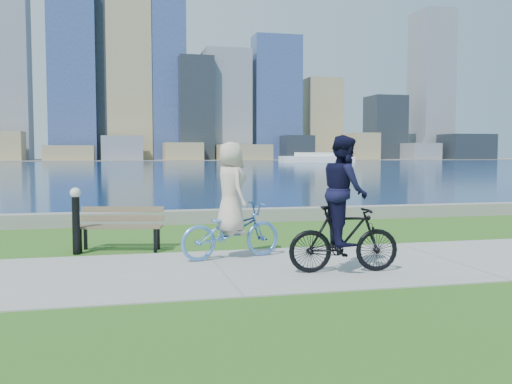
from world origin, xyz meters
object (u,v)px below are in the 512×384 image
cyclist_woman (231,215)px  cyclist_man (344,215)px  park_bench (121,224)px  bollard_lamp (76,216)px

cyclist_woman → cyclist_man: cyclist_man is taller
cyclist_woman → park_bench: bearing=40.4°
park_bench → cyclist_woman: bearing=-24.5°
cyclist_woman → cyclist_man: 2.16m
cyclist_woman → cyclist_man: (1.49, -1.56, 0.14)m
bollard_lamp → cyclist_man: (4.19, -2.71, 0.21)m
park_bench → cyclist_woman: (1.89, -1.41, 0.27)m
park_bench → cyclist_woman: size_ratio=0.82×
bollard_lamp → cyclist_woman: 2.93m
cyclist_man → bollard_lamp: bearing=63.6°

